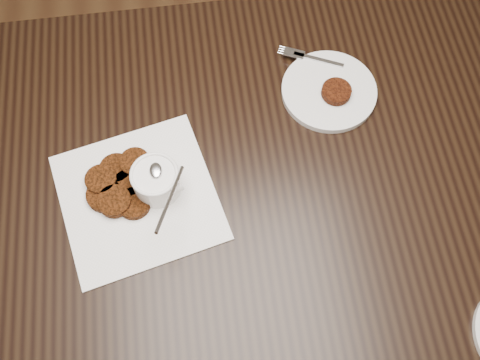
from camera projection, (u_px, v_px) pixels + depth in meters
name	position (u px, v px, depth m)	size (l,w,h in m)	color
floor	(237.00, 301.00, 1.74)	(4.00, 4.00, 0.00)	#52341C
table	(223.00, 238.00, 1.43)	(1.44, 0.93, 0.75)	black
napkin	(138.00, 197.00, 1.07)	(0.30, 0.30, 0.00)	white
sauce_ramekin	(154.00, 173.00, 1.02)	(0.12, 0.12, 0.13)	white
patty_cluster	(116.00, 187.00, 1.07)	(0.23, 0.23, 0.02)	#5C260C
plate_with_patty	(329.00, 89.00, 1.16)	(0.21, 0.21, 0.03)	silver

